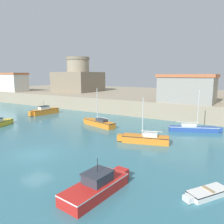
% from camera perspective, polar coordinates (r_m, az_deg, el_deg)
% --- Properties ---
extents(ground_plane, '(200.00, 200.00, 0.00)m').
position_cam_1_polar(ground_plane, '(22.20, -19.44, -10.43)').
color(ground_plane, teal).
extents(quay_seawall, '(120.00, 40.00, 2.84)m').
position_cam_1_polar(quay_seawall, '(57.39, 14.86, 3.37)').
color(quay_seawall, gray).
rests_on(quay_seawall, ground).
extents(motorboat_red_0, '(2.24, 5.66, 2.32)m').
position_cam_1_polar(motorboat_red_0, '(14.59, -3.88, -18.60)').
color(motorboat_red_0, red).
rests_on(motorboat_red_0, ground).
extents(sailboat_orange_1, '(6.27, 2.77, 5.52)m').
position_cam_1_polar(sailboat_orange_1, '(32.01, -3.46, -2.82)').
color(sailboat_orange_1, orange).
rests_on(sailboat_orange_1, ground).
extents(sailboat_blue_2, '(6.56, 3.60, 5.55)m').
position_cam_1_polar(sailboat_blue_2, '(30.95, 20.54, -4.00)').
color(sailboat_blue_2, '#284C9E').
rests_on(sailboat_blue_2, ground).
extents(sailboat_orange_3, '(5.81, 2.90, 5.02)m').
position_cam_1_polar(sailboat_orange_3, '(24.56, 8.54, -6.85)').
color(sailboat_orange_3, orange).
rests_on(sailboat_orange_3, ground).
extents(motorboat_orange_6, '(2.14, 6.04, 2.51)m').
position_cam_1_polar(motorboat_orange_6, '(43.47, -17.25, 0.25)').
color(motorboat_orange_6, orange).
rests_on(motorboat_orange_6, ground).
extents(dinghy_white_7, '(2.42, 3.08, 0.49)m').
position_cam_1_polar(dinghy_white_7, '(15.53, 23.51, -18.78)').
color(dinghy_white_7, white).
rests_on(dinghy_white_7, ground).
extents(fortress, '(10.90, 10.90, 9.40)m').
position_cam_1_polar(fortress, '(62.48, -8.78, 8.50)').
color(fortress, gray).
rests_on(fortress, quay_seawall).
extents(harbor_shed_near_wharf, '(9.18, 4.85, 5.13)m').
position_cam_1_polar(harbor_shed_near_wharf, '(68.00, -24.69, 7.14)').
color(harbor_shed_near_wharf, silver).
rests_on(harbor_shed_near_wharf, quay_seawall).
extents(harbor_shed_mid_row, '(9.02, 6.12, 4.68)m').
position_cam_1_polar(harbor_shed_mid_row, '(38.66, 19.08, 5.87)').
color(harbor_shed_mid_row, gray).
rests_on(harbor_shed_mid_row, quay_seawall).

